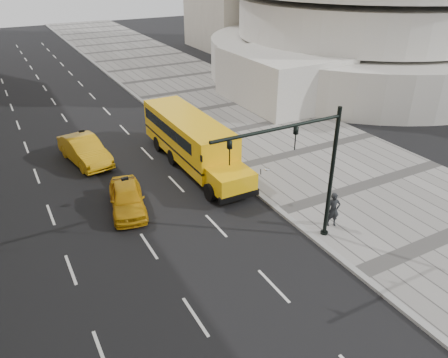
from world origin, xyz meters
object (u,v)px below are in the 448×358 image
traffic_signal (308,165)px  school_bus (190,137)px  taxi_far (85,150)px  taxi_near (127,198)px  pedestrian (333,210)px

traffic_signal → school_bus: bearing=93.8°
school_bus → taxi_far: school_bus is taller
school_bus → traffic_signal: (0.69, -10.48, 2.33)m
school_bus → traffic_signal: 10.76m
traffic_signal → taxi_near: bearing=131.9°
taxi_near → traffic_signal: bearing=-36.3°
school_bus → taxi_far: size_ratio=2.29×
taxi_near → taxi_far: taxi_far is taller
school_bus → pedestrian: (2.89, -10.10, -0.74)m
school_bus → pedestrian: 10.53m
school_bus → pedestrian: school_bus is taller
taxi_near → traffic_signal: size_ratio=0.66×
taxi_far → traffic_signal: size_ratio=0.79×
school_bus → traffic_signal: size_ratio=1.81×
school_bus → taxi_far: bearing=150.8°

